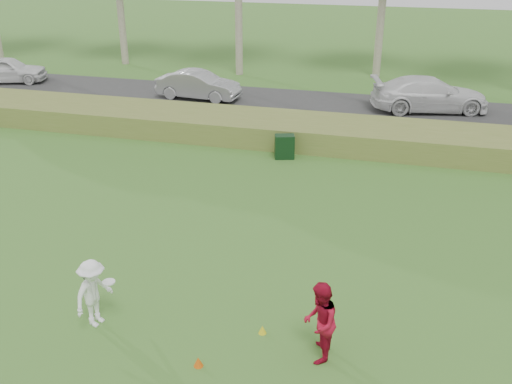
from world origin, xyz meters
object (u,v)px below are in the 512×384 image
(utility_cabinet, at_px, (285,147))
(car_left, at_px, (7,70))
(car_mid, at_px, (198,85))
(car_right, at_px, (430,94))
(player_red, at_px, (320,323))
(cone_orange, at_px, (198,362))
(player_white, at_px, (94,293))
(cone_yellow, at_px, (262,329))

(utility_cabinet, xyz_separation_m, car_left, (-17.54, 7.51, 0.33))
(car_mid, height_order, car_right, car_right)
(player_red, height_order, utility_cabinet, player_red)
(car_right, bearing_deg, cone_orange, 153.07)
(player_white, bearing_deg, player_red, -73.78)
(cone_orange, height_order, car_right, car_right)
(player_white, bearing_deg, car_left, 55.21)
(car_left, bearing_deg, cone_orange, -154.39)
(cone_yellow, relative_size, utility_cabinet, 0.21)
(player_red, xyz_separation_m, car_mid, (-8.94, 17.71, -0.11))
(cone_yellow, bearing_deg, utility_cabinet, 99.48)
(player_white, relative_size, player_red, 0.91)
(player_white, relative_size, car_mid, 0.37)
(cone_orange, distance_m, car_right, 19.87)
(player_white, height_order, car_left, player_white)
(player_red, height_order, car_left, player_red)
(utility_cabinet, xyz_separation_m, car_mid, (-5.96, 6.97, 0.31))
(player_white, distance_m, player_red, 4.86)
(cone_orange, bearing_deg, utility_cabinet, 93.64)
(utility_cabinet, bearing_deg, player_white, -116.54)
(cone_yellow, xyz_separation_m, car_right, (3.62, 18.01, 0.75))
(cone_orange, distance_m, cone_yellow, 1.63)
(car_left, bearing_deg, player_white, -157.68)
(player_white, distance_m, car_left, 24.15)
(car_right, bearing_deg, player_white, 145.28)
(cone_orange, height_order, car_mid, car_mid)
(cone_yellow, height_order, car_left, car_left)
(cone_orange, bearing_deg, car_mid, 109.84)
(player_white, xyz_separation_m, player_red, (4.86, 0.12, 0.08))
(player_white, height_order, player_red, player_red)
(player_white, relative_size, utility_cabinet, 1.74)
(utility_cabinet, bearing_deg, car_right, 38.60)
(car_mid, relative_size, car_right, 0.78)
(player_white, xyz_separation_m, cone_orange, (2.61, -0.72, -0.68))
(player_white, height_order, cone_orange, player_white)
(cone_orange, distance_m, utility_cabinet, 11.62)
(utility_cabinet, relative_size, car_mid, 0.21)
(utility_cabinet, bearing_deg, player_red, -91.23)
(player_red, distance_m, cone_orange, 2.52)
(car_left, distance_m, car_right, 22.88)
(player_red, relative_size, car_left, 0.41)
(utility_cabinet, xyz_separation_m, car_right, (5.34, 7.73, 0.39))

